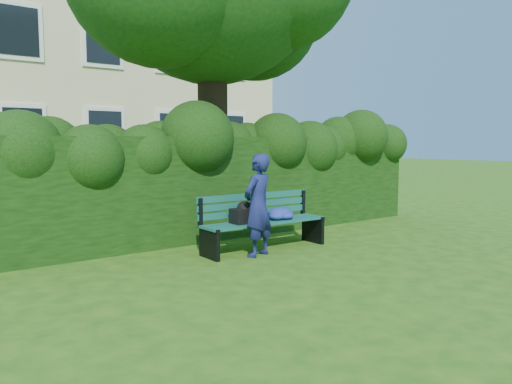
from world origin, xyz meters
TOP-DOWN VIEW (x-y plane):
  - ground at (0.00, 0.00)m, footprint 80.00×80.00m
  - apartment_building at (-0.00, 13.99)m, footprint 16.00×8.08m
  - hedge at (0.00, 2.20)m, footprint 10.00×1.00m
  - park_bench at (0.25, 0.73)m, footprint 2.16×0.61m
  - man_reading at (-0.10, 0.43)m, footprint 0.65×0.53m

SIDE VIEW (x-z plane):
  - ground at x=0.00m, z-range 0.00..0.00m
  - park_bench at x=0.25m, z-range 0.06..0.95m
  - man_reading at x=-0.10m, z-range 0.00..1.54m
  - hedge at x=0.00m, z-range 0.00..1.80m
  - apartment_building at x=0.00m, z-range 0.00..12.00m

